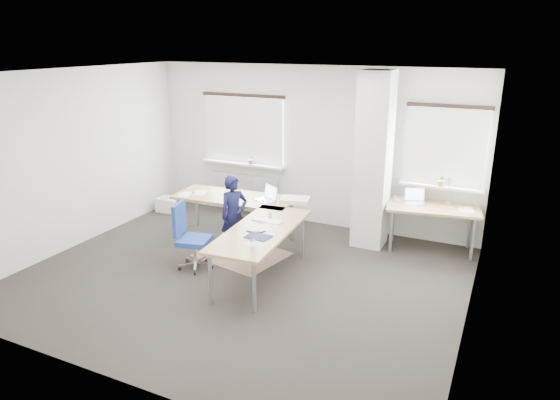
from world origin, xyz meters
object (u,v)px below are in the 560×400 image
at_px(desk_main, 250,214).
at_px(person, 234,215).
at_px(desk_side, 433,209).
at_px(task_chair, 193,250).

xyz_separation_m(desk_main, person, (-0.29, 0.02, -0.07)).
bearing_deg(person, desk_side, -29.67).
xyz_separation_m(desk_side, task_chair, (-3.02, -2.16, -0.41)).
xyz_separation_m(desk_main, task_chair, (-0.56, -0.73, -0.42)).
bearing_deg(task_chair, desk_main, 39.58).
bearing_deg(desk_main, desk_side, 26.27).
relative_size(task_chair, person, 0.79).
distance_m(desk_main, person, 0.30).
relative_size(desk_main, person, 2.11).
distance_m(desk_main, task_chair, 1.01).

